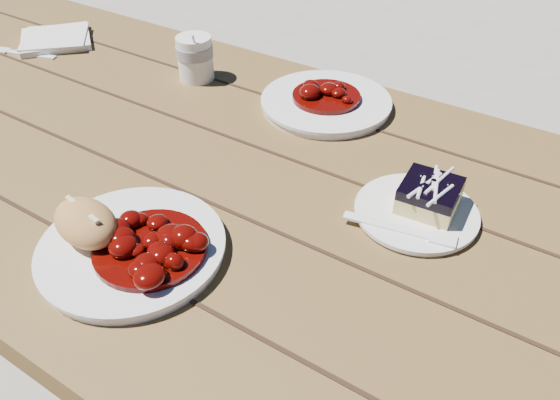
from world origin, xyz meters
The scene contains 13 objects.
ground centered at (0.00, 0.00, 0.00)m, with size 60.00×60.00×0.00m, color #A19B91.
picnic_table centered at (0.00, 0.00, 0.59)m, with size 2.00×1.55×0.75m.
main_plate centered at (0.29, -0.22, 0.76)m, with size 0.24×0.24×0.02m, color white.
goulash_stew centered at (0.32, -0.21, 0.79)m, with size 0.15×0.15×0.04m, color #530602, non-canonical shape.
bread_roll centered at (0.24, -0.24, 0.79)m, with size 0.10×0.07×0.05m, color tan.
dessert_plate centered at (0.58, 0.06, 0.76)m, with size 0.17×0.17×0.01m, color white.
blueberry_cake centered at (0.59, 0.07, 0.78)m, with size 0.08×0.08×0.05m.
fork_dessert centered at (0.56, 0.00, 0.76)m, with size 0.03×0.16×0.01m, color white, non-canonical shape.
coffee_cup centered at (0.03, 0.23, 0.79)m, with size 0.07×0.07×0.09m, color white.
napkin_stack centered at (-0.36, 0.19, 0.76)m, with size 0.15×0.15×0.01m, color white.
fork_table centered at (-0.35, 0.11, 0.75)m, with size 0.03×0.16×0.01m, color white, non-canonical shape.
second_plate centered at (0.31, 0.27, 0.76)m, with size 0.24×0.24×0.02m, color white.
second_stew centered at (0.31, 0.27, 0.79)m, with size 0.13×0.13×0.04m, color #530602, non-canonical shape.
Camera 1 is at (0.74, -0.55, 1.26)m, focal length 35.00 mm.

